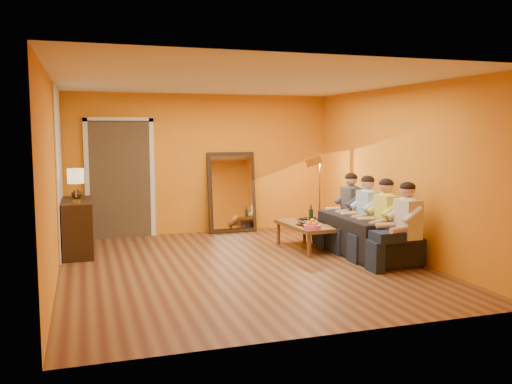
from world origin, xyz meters
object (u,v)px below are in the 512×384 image
object	(u,v)px
table_lamp	(76,186)
person_mid_left	(387,220)
wine_bottle	(311,214)
tumbler	(311,219)
person_far_left	(408,226)
vase	(77,193)
dog	(363,229)
mirror_frame	(232,192)
person_mid_right	(368,214)
sofa	(363,235)
sideboard	(78,227)
floor_lamp	(320,198)
person_far_right	(351,209)
coffee_table	(307,236)
laptop	(308,219)

from	to	relation	value
table_lamp	person_mid_left	size ratio (longest dim) A/B	0.42
wine_bottle	tumbler	size ratio (longest dim) A/B	2.80
person_far_left	vase	xyz separation A→B (m)	(-4.37, 2.64, 0.33)
dog	person_mid_left	xyz separation A→B (m)	(0.03, -0.66, 0.26)
mirror_frame	person_mid_right	size ratio (longest dim) A/B	1.25
tumbler	sofa	bearing A→B (deg)	-51.80
person_mid_right	wine_bottle	distance (m)	0.90
vase	sideboard	bearing A→B (deg)	-90.00
sideboard	person_far_left	distance (m)	4.98
mirror_frame	floor_lamp	size ratio (longest dim) A/B	1.06
person_mid_right	dog	bearing A→B (deg)	105.73
person_far_right	vase	size ratio (longest dim) A/B	7.03
coffee_table	tumbler	distance (m)	0.31
person_mid_right	wine_bottle	world-z (taller)	person_mid_right
person_far_right	tumbler	xyz separation A→B (m)	(-0.71, 0.08, -0.14)
floor_lamp	sideboard	bearing A→B (deg)	-157.15
person_mid_left	wine_bottle	world-z (taller)	person_mid_left
mirror_frame	dog	world-z (taller)	mirror_frame
sofa	wine_bottle	world-z (taller)	wine_bottle
table_lamp	vase	size ratio (longest dim) A/B	2.94
coffee_table	person_mid_left	xyz separation A→B (m)	(0.83, -1.06, 0.40)
person_mid_left	person_mid_right	bearing A→B (deg)	90.00
coffee_table	person_mid_right	world-z (taller)	person_mid_right
sideboard	sofa	world-z (taller)	sideboard
coffee_table	tumbler	world-z (taller)	tumbler
table_lamp	floor_lamp	distance (m)	4.15
mirror_frame	laptop	world-z (taller)	mirror_frame
mirror_frame	person_mid_left	bearing A→B (deg)	-61.58
coffee_table	vase	xyz separation A→B (m)	(-3.54, 1.03, 0.73)
coffee_table	dog	size ratio (longest dim) A/B	1.73
table_lamp	wine_bottle	distance (m)	3.67
coffee_table	mirror_frame	bearing A→B (deg)	107.37
person_far_left	person_far_right	size ratio (longest dim) A/B	1.00
person_mid_right	vase	distance (m)	4.64
sideboard	wine_bottle	size ratio (longest dim) A/B	3.81
table_lamp	person_far_right	xyz separation A→B (m)	(4.37, -0.44, -0.49)
dog	mirror_frame	bearing A→B (deg)	124.20
floor_lamp	sofa	bearing A→B (deg)	-61.94
person_mid_left	tumbler	world-z (taller)	person_mid_left
sideboard	wine_bottle	xyz separation A→B (m)	(3.59, -0.83, 0.15)
table_lamp	vase	distance (m)	0.58
wine_bottle	vase	size ratio (longest dim) A/B	1.79
coffee_table	floor_lamp	bearing A→B (deg)	48.33
dog	person_far_left	distance (m)	1.23
table_lamp	sideboard	bearing A→B (deg)	90.00
laptop	table_lamp	bearing A→B (deg)	161.62
person_far_left	vase	bearing A→B (deg)	148.86
sofa	coffee_table	size ratio (longest dim) A/B	1.73
floor_lamp	person_mid_left	size ratio (longest dim) A/B	1.18
sofa	person_far_left	distance (m)	1.05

